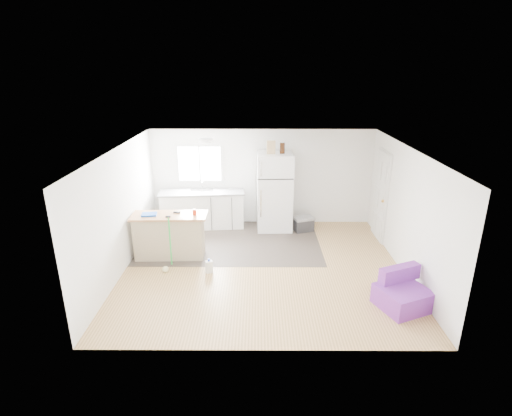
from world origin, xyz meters
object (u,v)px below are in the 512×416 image
at_px(purple_seat, 402,294).
at_px(cleaner_jug, 209,266).
at_px(kitchen_cabinets, 203,209).
at_px(bottle_right, 283,148).
at_px(cardboard_box, 271,147).
at_px(mop, 167,261).
at_px(red_cup, 195,212).
at_px(peninsula, 170,236).
at_px(cooler, 303,224).
at_px(blue_tray, 149,214).
at_px(refrigerator, 275,192).
at_px(bottle_left, 281,148).

distance_m(purple_seat, cleaner_jug, 3.57).
bearing_deg(kitchen_cabinets, bottle_right, -9.34).
bearing_deg(cardboard_box, kitchen_cabinets, 174.45).
height_order(mop, red_cup, mop).
xyz_separation_m(peninsula, cleaner_jug, (0.90, -0.70, -0.35)).
xyz_separation_m(mop, cardboard_box, (2.09, 2.19, 1.82)).
height_order(cooler, blue_tray, blue_tray).
height_order(cooler, red_cup, red_cup).
bearing_deg(blue_tray, peninsula, 5.24).
relative_size(refrigerator, cleaner_jug, 6.49).
height_order(red_cup, bottle_left, bottle_left).
distance_m(cardboard_box, bottle_left, 0.24).
distance_m(mop, blue_tray, 1.06).
bearing_deg(bottle_right, mop, -137.12).
bearing_deg(kitchen_cabinets, peninsula, -110.67).
bearing_deg(peninsula, purple_seat, -24.58).
relative_size(cooler, mop, 0.47).
distance_m(peninsula, mop, 0.70).
bearing_deg(bottle_left, peninsula, -147.21).
relative_size(purple_seat, bottle_right, 3.92).
xyz_separation_m(red_cup, bottle_right, (1.89, 1.56, 1.02)).
distance_m(cooler, cardboard_box, 2.04).
distance_m(red_cup, bottle_left, 2.61).
height_order(kitchen_cabinets, bottle_right, bottle_right).
distance_m(red_cup, blue_tray, 0.93).
bearing_deg(mop, red_cup, 38.65).
xyz_separation_m(red_cup, cardboard_box, (1.60, 1.54, 1.04)).
bearing_deg(refrigerator, mop, -136.04).
bearing_deg(purple_seat, kitchen_cabinets, 113.95).
bearing_deg(blue_tray, cardboard_box, 31.74).
xyz_separation_m(purple_seat, cardboard_box, (-2.12, 3.37, 1.82)).
bearing_deg(mop, cooler, 20.83).
xyz_separation_m(cleaner_jug, red_cup, (-0.35, 0.70, 0.88)).
height_order(peninsula, red_cup, red_cup).
bearing_deg(cleaner_jug, kitchen_cabinets, 78.62).
xyz_separation_m(peninsula, refrigerator, (2.26, 1.60, 0.47)).
bearing_deg(bottle_left, red_cup, -139.97).
relative_size(refrigerator, mop, 1.63).
xyz_separation_m(refrigerator, mop, (-2.19, -2.26, -0.72)).
xyz_separation_m(peninsula, blue_tray, (-0.37, -0.03, 0.49)).
distance_m(cooler, bottle_right, 1.92).
distance_m(purple_seat, cardboard_box, 4.38).
bearing_deg(bottle_left, refrigerator, 156.41).
bearing_deg(cardboard_box, blue_tray, -148.26).
xyz_separation_m(peninsula, cooler, (2.97, 1.42, -0.30)).
relative_size(cleaner_jug, mop, 0.25).
bearing_deg(mop, bottle_left, 28.69).
xyz_separation_m(mop, blue_tray, (-0.44, 0.62, 0.73)).
relative_size(kitchen_cabinets, cooler, 3.85).
xyz_separation_m(red_cup, bottle_left, (1.84, 1.55, 1.02)).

